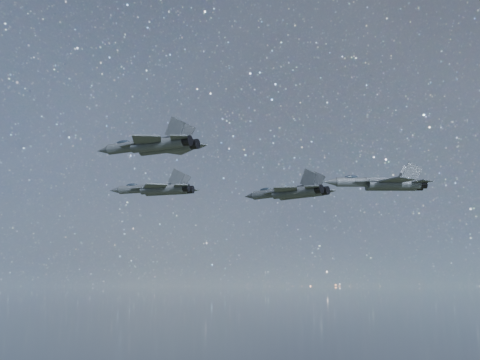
% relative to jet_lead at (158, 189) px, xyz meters
% --- Properties ---
extents(jet_lead, '(17.27, 12.12, 4.36)m').
position_rel_jet_lead_xyz_m(jet_lead, '(0.00, 0.00, 0.00)').
color(jet_lead, '#2E343A').
extents(jet_left, '(18.12, 12.26, 4.56)m').
position_rel_jet_lead_xyz_m(jet_left, '(23.30, 6.04, -1.18)').
color(jet_left, '#2E343A').
extents(jet_right, '(16.45, 11.68, 4.18)m').
position_rel_jet_lead_xyz_m(jet_right, '(13.84, -23.72, 1.21)').
color(jet_right, '#2E343A').
extents(jet_slot, '(15.24, 9.99, 3.92)m').
position_rel_jet_lead_xyz_m(jet_slot, '(40.80, -4.13, -2.63)').
color(jet_slot, '#2E343A').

